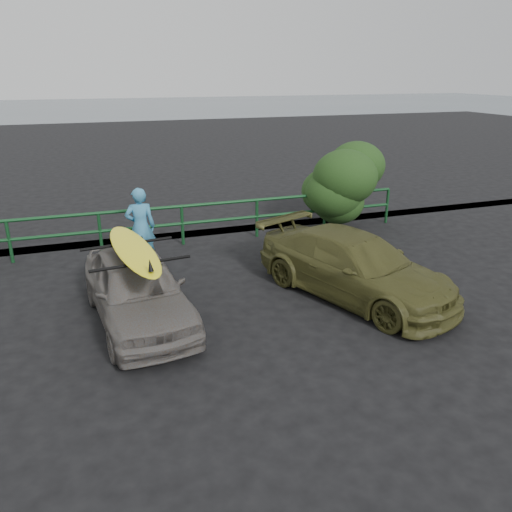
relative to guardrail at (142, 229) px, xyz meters
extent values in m
plane|color=black|center=(0.00, -5.00, -0.52)|extent=(80.00, 80.00, 0.00)
plane|color=#535F66|center=(0.00, 55.00, -0.52)|extent=(200.00, 200.00, 0.00)
imported|color=#625C57|center=(-0.55, -3.89, 0.10)|extent=(1.87, 3.81, 1.25)
imported|color=#494820|center=(3.56, -4.18, 0.10)|extent=(3.18, 4.59, 1.23)
imported|color=teal|center=(-0.14, -1.12, 0.38)|extent=(0.69, 0.48, 1.79)
ellipsoid|color=yellow|center=(-0.55, -3.89, 0.83)|extent=(0.91, 2.94, 0.09)
camera|label=1|loc=(-1.18, -12.06, 3.64)|focal=35.00mm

